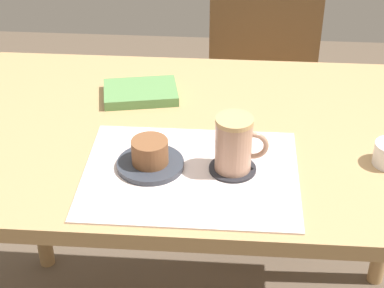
{
  "coord_description": "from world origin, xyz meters",
  "views": [
    {
      "loc": [
        0.06,
        -1.24,
        1.54
      ],
      "look_at": [
        -0.02,
        -0.14,
        0.81
      ],
      "focal_mm": 60.0,
      "sensor_mm": 36.0,
      "label": 1
    }
  ],
  "objects_px": {
    "wooden_chair": "(262,89)",
    "pastry": "(150,152)",
    "dining_table": "(206,161)",
    "coffee_mug": "(235,144)",
    "pastry_plate": "(150,164)",
    "small_book": "(141,93)"
  },
  "relations": [
    {
      "from": "coffee_mug",
      "to": "dining_table",
      "type": "bearing_deg",
      "value": 112.76
    },
    {
      "from": "dining_table",
      "to": "coffee_mug",
      "type": "relative_size",
      "value": 10.09
    },
    {
      "from": "pastry_plate",
      "to": "coffee_mug",
      "type": "height_order",
      "value": "coffee_mug"
    },
    {
      "from": "dining_table",
      "to": "small_book",
      "type": "xyz_separation_m",
      "value": [
        -0.17,
        0.14,
        0.1
      ]
    },
    {
      "from": "dining_table",
      "to": "pastry_plate",
      "type": "height_order",
      "value": "pastry_plate"
    },
    {
      "from": "pastry_plate",
      "to": "small_book",
      "type": "xyz_separation_m",
      "value": [
        -0.06,
        0.3,
        0.0
      ]
    },
    {
      "from": "pastry",
      "to": "coffee_mug",
      "type": "relative_size",
      "value": 0.64
    },
    {
      "from": "pastry",
      "to": "small_book",
      "type": "distance_m",
      "value": 0.31
    },
    {
      "from": "wooden_chair",
      "to": "pastry",
      "type": "bearing_deg",
      "value": 74.08
    },
    {
      "from": "pastry",
      "to": "coffee_mug",
      "type": "xyz_separation_m",
      "value": [
        0.17,
        0.0,
        0.03
      ]
    },
    {
      "from": "pastry",
      "to": "small_book",
      "type": "height_order",
      "value": "pastry"
    },
    {
      "from": "pastry_plate",
      "to": "pastry",
      "type": "xyz_separation_m",
      "value": [
        0.0,
        0.0,
        0.03
      ]
    },
    {
      "from": "wooden_chair",
      "to": "small_book",
      "type": "height_order",
      "value": "wooden_chair"
    },
    {
      "from": "wooden_chair",
      "to": "pastry",
      "type": "distance_m",
      "value": 0.98
    },
    {
      "from": "coffee_mug",
      "to": "pastry",
      "type": "bearing_deg",
      "value": -179.52
    },
    {
      "from": "dining_table",
      "to": "coffee_mug",
      "type": "distance_m",
      "value": 0.23
    },
    {
      "from": "coffee_mug",
      "to": "small_book",
      "type": "relative_size",
      "value": 0.66
    },
    {
      "from": "pastry",
      "to": "pastry_plate",
      "type": "bearing_deg",
      "value": 0.0
    },
    {
      "from": "dining_table",
      "to": "pastry",
      "type": "bearing_deg",
      "value": -124.38
    },
    {
      "from": "coffee_mug",
      "to": "small_book",
      "type": "xyz_separation_m",
      "value": [
        -0.24,
        0.3,
        -0.06
      ]
    },
    {
      "from": "pastry_plate",
      "to": "wooden_chair",
      "type": "bearing_deg",
      "value": 73.24
    },
    {
      "from": "dining_table",
      "to": "pastry_plate",
      "type": "xyz_separation_m",
      "value": [
        -0.11,
        -0.16,
        0.1
      ]
    }
  ]
}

